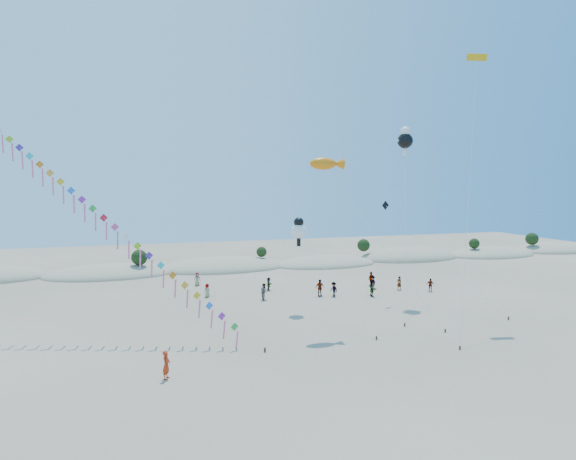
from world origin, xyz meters
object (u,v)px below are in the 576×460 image
at_px(fish_kite, 327,164).
at_px(flyer_foreground, 166,365).
at_px(kite_train, 94,211).
at_px(parafoil_kite, 476,65).

xyz_separation_m(fish_kite, flyer_foreground, (-14.39, -8.38, -13.37)).
height_order(kite_train, fish_kite, kite_train).
bearing_deg(parafoil_kite, fish_kite, -177.55).
distance_m(kite_train, flyer_foreground, 15.69).
distance_m(kite_train, fish_kite, 19.97).
height_order(kite_train, parafoil_kite, parafoil_kite).
relative_size(kite_train, flyer_foreground, 12.62).
relative_size(kite_train, fish_kite, 1.57).
height_order(parafoil_kite, flyer_foreground, parafoil_kite).
relative_size(fish_kite, parafoil_kite, 0.59).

